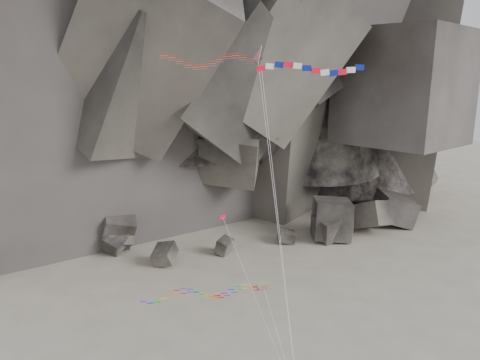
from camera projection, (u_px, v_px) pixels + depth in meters
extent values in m
cube|color=#47423F|center=(117.00, 233.00, 81.84)|extent=(6.83, 8.66, 8.67)
cube|color=#47423F|center=(287.00, 238.00, 84.74)|extent=(3.65, 3.42, 2.55)
cube|color=#47423F|center=(224.00, 248.00, 79.57)|extent=(3.79, 4.03, 3.17)
cube|color=#47423F|center=(332.00, 229.00, 85.82)|extent=(7.53, 6.80, 5.67)
cube|color=#47423F|center=(371.00, 221.00, 89.31)|extent=(6.65, 8.69, 7.30)
cube|color=#47423F|center=(394.00, 212.00, 94.40)|extent=(9.43, 9.80, 6.62)
cube|color=#47423F|center=(331.00, 220.00, 86.40)|extent=(8.45, 8.35, 7.58)
cube|color=#47423F|center=(165.00, 259.00, 75.34)|extent=(4.91, 5.09, 3.93)
cube|color=#47423F|center=(120.00, 240.00, 81.29)|extent=(5.20, 5.85, 5.56)
cube|color=#47423F|center=(340.00, 234.00, 85.81)|extent=(3.31, 4.06, 3.84)
cube|color=#47423F|center=(116.00, 247.00, 79.62)|extent=(4.67, 5.21, 4.54)
cylinder|color=silver|center=(277.00, 223.00, 44.64)|extent=(0.82, 12.36, 31.16)
cube|color=red|center=(261.00, 69.00, 43.91)|extent=(0.92, 0.74, 0.53)
cube|color=white|center=(270.00, 66.00, 43.77)|extent=(0.95, 0.76, 0.59)
cube|color=navy|center=(279.00, 65.00, 43.61)|extent=(0.98, 0.76, 0.63)
cube|color=red|center=(288.00, 65.00, 43.45)|extent=(0.98, 0.76, 0.63)
cube|color=white|center=(298.00, 66.00, 43.32)|extent=(0.96, 0.76, 0.60)
cube|color=navy|center=(307.00, 68.00, 43.23)|extent=(0.93, 0.75, 0.54)
cube|color=red|center=(316.00, 71.00, 43.19)|extent=(0.95, 0.75, 0.58)
cube|color=white|center=(325.00, 72.00, 43.19)|extent=(0.97, 0.76, 0.62)
cube|color=navy|center=(333.00, 73.00, 43.20)|extent=(0.98, 0.76, 0.63)
cube|color=red|center=(342.00, 72.00, 43.21)|extent=(0.97, 0.76, 0.61)
cube|color=white|center=(351.00, 70.00, 43.21)|extent=(0.94, 0.75, 0.56)
cube|color=navy|center=(359.00, 67.00, 43.18)|extent=(0.94, 0.75, 0.56)
cylinder|color=silver|center=(280.00, 235.00, 43.23)|extent=(1.30, 9.17, 29.94)
cube|color=#CFD90C|center=(263.00, 285.00, 46.45)|extent=(1.28, 0.45, 0.69)
cube|color=#0CB219|center=(263.00, 288.00, 46.35)|extent=(1.07, 0.32, 0.48)
cylinder|color=silver|center=(280.00, 343.00, 44.60)|extent=(1.63, 6.69, 9.03)
cube|color=red|center=(223.00, 217.00, 44.07)|extent=(0.61, 0.13, 0.39)
cube|color=navy|center=(221.00, 217.00, 44.04)|extent=(0.23, 0.08, 0.40)
cylinder|color=silver|center=(260.00, 310.00, 43.41)|extent=(5.57, 7.03, 16.34)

